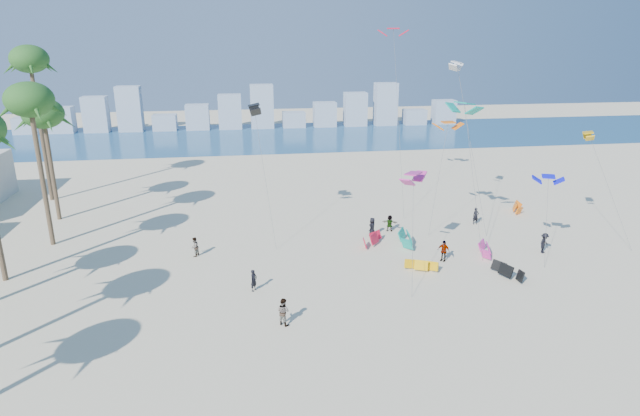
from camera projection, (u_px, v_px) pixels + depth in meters
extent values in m
plane|color=beige|center=(308.00, 388.00, 27.45)|extent=(220.00, 220.00, 0.00)
plane|color=navy|center=(257.00, 137.00, 95.17)|extent=(220.00, 220.00, 0.00)
imported|color=black|center=(254.00, 280.00, 37.69)|extent=(0.67, 0.69, 1.60)
imported|color=gray|center=(283.00, 311.00, 33.25)|extent=(1.10, 1.09, 1.79)
imported|color=black|center=(372.00, 227.00, 48.04)|extent=(0.95, 1.00, 1.72)
imported|color=gray|center=(444.00, 251.00, 42.68)|extent=(1.04, 1.03, 1.76)
imported|color=black|center=(544.00, 243.00, 44.25)|extent=(1.29, 1.18, 1.74)
imported|color=gray|center=(390.00, 223.00, 49.27)|extent=(1.50, 0.98, 1.55)
imported|color=black|center=(476.00, 216.00, 51.07)|extent=(0.60, 0.41, 1.63)
imported|color=gray|center=(195.00, 247.00, 43.61)|extent=(0.92, 0.99, 1.64)
cylinder|color=#595959|center=(413.00, 233.00, 38.50)|extent=(1.52, 5.55, 7.46)
cylinder|color=#595959|center=(474.00, 183.00, 42.61)|extent=(1.17, 3.51, 12.22)
cylinder|color=#595959|center=(438.00, 179.00, 47.99)|extent=(1.96, 2.10, 9.96)
cylinder|color=#595959|center=(265.00, 178.00, 44.91)|extent=(1.40, 3.42, 11.78)
cylinder|color=#595959|center=(472.00, 151.00, 47.42)|extent=(2.66, 3.61, 15.10)
cylinder|color=#595959|center=(546.00, 222.00, 41.66)|extent=(0.62, 2.09, 6.84)
cylinder|color=#595959|center=(399.00, 124.00, 52.79)|extent=(0.21, 5.97, 18.01)
cylinder|color=#595959|center=(610.00, 191.00, 45.24)|extent=(2.85, 4.15, 9.43)
cylinder|color=brown|center=(42.00, 175.00, 44.42)|extent=(0.40, 0.40, 12.46)
ellipsoid|color=#24581F|center=(29.00, 100.00, 42.50)|extent=(3.80, 3.80, 2.85)
cylinder|color=brown|center=(51.00, 168.00, 51.10)|extent=(0.40, 0.40, 10.43)
ellipsoid|color=#24581F|center=(43.00, 113.00, 49.49)|extent=(3.80, 3.80, 2.85)
cylinder|color=brown|center=(41.00, 132.00, 56.57)|extent=(0.40, 0.40, 15.07)
ellipsoid|color=#24581F|center=(29.00, 59.00, 54.24)|extent=(3.80, 3.80, 2.85)
cube|color=#9EADBF|center=(27.00, 125.00, 98.23)|extent=(4.40, 3.00, 3.00)
cube|color=#9EADBF|center=(62.00, 120.00, 98.82)|extent=(4.40, 3.00, 4.80)
cube|color=#9EADBF|center=(96.00, 114.00, 99.41)|extent=(4.40, 3.00, 6.60)
cube|color=#9EADBF|center=(130.00, 109.00, 100.00)|extent=(4.40, 3.00, 8.40)
cube|color=#9EADBF|center=(165.00, 122.00, 101.71)|extent=(4.40, 3.00, 3.00)
cube|color=#9EADBF|center=(198.00, 117.00, 102.30)|extent=(4.40, 3.00, 4.80)
cube|color=#9EADBF|center=(230.00, 112.00, 102.89)|extent=(4.40, 3.00, 6.60)
cube|color=#9EADBF|center=(262.00, 106.00, 103.48)|extent=(4.40, 3.00, 8.40)
cube|color=#9EADBF|center=(294.00, 120.00, 105.18)|extent=(4.40, 3.00, 3.00)
cube|color=#9EADBF|center=(325.00, 114.00, 105.78)|extent=(4.40, 3.00, 4.80)
cube|color=#9EADBF|center=(355.00, 109.00, 106.37)|extent=(4.40, 3.00, 6.60)
cube|color=#9EADBF|center=(386.00, 104.00, 106.96)|extent=(4.40, 3.00, 8.40)
cube|color=#9EADBF|center=(414.00, 117.00, 108.66)|extent=(4.40, 3.00, 3.00)
cube|color=#9EADBF|center=(444.00, 112.00, 109.26)|extent=(4.40, 3.00, 4.80)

